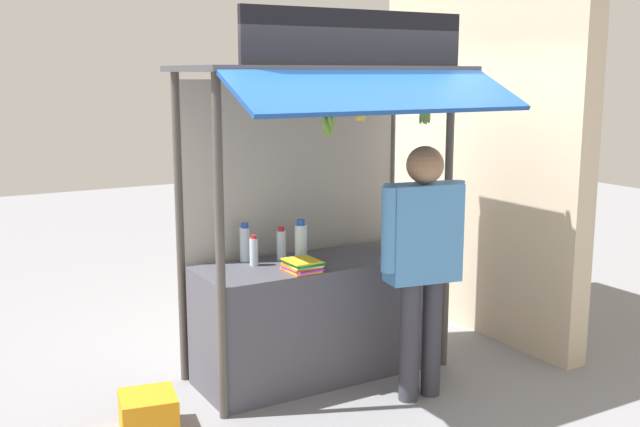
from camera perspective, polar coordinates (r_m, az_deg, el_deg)
ground_plane at (r=5.81m, az=0.00°, el=-11.92°), size 20.00×20.00×0.00m
stall_counter at (r=5.66m, az=0.00°, el=-7.84°), size 1.83×0.64×0.87m
stall_structure at (r=5.47m, az=-0.39°, el=3.70°), size 2.03×1.46×2.61m
water_bottle_rear_center at (r=5.43m, az=-1.44°, el=-2.22°), size 0.09×0.09×0.32m
water_bottle_mid_right at (r=5.40m, az=-4.99°, el=-2.85°), size 0.06×0.06×0.22m
water_bottle_center at (r=5.89m, az=5.00°, el=-1.68°), size 0.06×0.06×0.23m
water_bottle_left at (r=5.53m, az=-2.93°, el=-2.35°), size 0.07×0.07×0.25m
water_bottle_right at (r=5.52m, az=-5.65°, el=-2.25°), size 0.08×0.08×0.28m
magazine_stack_back_right at (r=5.23m, az=-1.35°, el=-3.93°), size 0.24×0.28×0.08m
magazine_stack_front_left at (r=5.87m, az=6.93°, el=-2.47°), size 0.26×0.28×0.07m
banana_bunch_leftmost at (r=4.92m, az=0.61°, el=6.76°), size 0.10×0.10×0.32m
banana_bunch_rightmost at (r=5.36m, az=7.86°, el=7.49°), size 0.10×0.10×0.27m
banana_bunch_inner_left at (r=5.05m, az=3.09°, el=7.68°), size 0.09×0.09×0.23m
vendor_person at (r=5.13m, az=7.74°, el=-2.70°), size 0.66×0.30×1.75m
plastic_crate at (r=5.03m, az=-12.78°, el=-14.40°), size 0.40×0.40×0.24m
neighbour_wall at (r=6.66m, az=11.79°, el=5.84°), size 0.20×2.40×3.40m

